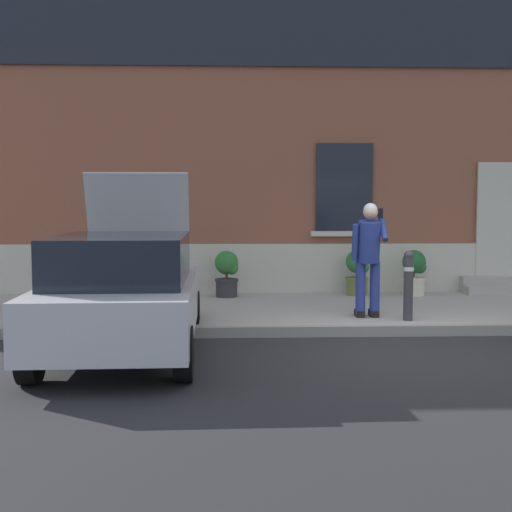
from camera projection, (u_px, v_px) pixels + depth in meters
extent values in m
plane|color=#232326|center=(401.00, 351.00, 8.57)|extent=(80.00, 80.00, 0.00)
cube|color=#99968E|center=(359.00, 310.00, 11.35)|extent=(24.00, 3.60, 0.15)
cube|color=gray|center=(384.00, 331.00, 9.50)|extent=(24.00, 0.12, 0.15)
cube|color=brown|center=(338.00, 112.00, 13.55)|extent=(24.00, 1.40, 7.50)
cube|color=#BCB7A8|center=(342.00, 272.00, 13.09)|extent=(24.00, 0.08, 1.10)
cube|color=black|center=(505.00, 222.00, 13.13)|extent=(1.00, 0.08, 2.10)
cube|color=#BCB7A8|center=(506.00, 220.00, 13.10)|extent=(1.16, 0.06, 2.24)
cube|color=black|center=(344.00, 187.00, 12.95)|extent=(1.10, 0.06, 1.70)
cube|color=#BCB7A8|center=(344.00, 234.00, 12.99)|extent=(1.30, 0.12, 0.10)
cube|color=black|center=(345.00, 29.00, 12.71)|extent=(16.80, 0.06, 1.40)
cube|color=#9E998E|center=(506.00, 284.00, 13.09)|extent=(1.82, 0.32, 0.32)
cube|color=#B7B7BF|center=(125.00, 305.00, 8.36)|extent=(1.84, 4.04, 0.64)
cube|color=black|center=(123.00, 258.00, 8.17)|extent=(1.59, 2.43, 0.56)
cube|color=black|center=(143.00, 299.00, 10.38)|extent=(1.66, 0.14, 0.20)
cube|color=yellow|center=(143.00, 288.00, 10.37)|extent=(0.52, 0.03, 0.12)
cube|color=#B21414|center=(93.00, 271.00, 10.30)|extent=(0.16, 0.04, 0.18)
cube|color=#B21414|center=(191.00, 271.00, 10.39)|extent=(0.16, 0.04, 0.18)
cube|color=#B7B7BF|center=(137.00, 202.00, 9.71)|extent=(1.49, 0.40, 0.87)
cylinder|color=black|center=(30.00, 356.00, 6.95)|extent=(0.21, 0.60, 0.60)
cylinder|color=black|center=(183.00, 354.00, 7.04)|extent=(0.21, 0.60, 0.60)
cylinder|color=black|center=(83.00, 312.00, 9.73)|extent=(0.21, 0.60, 0.60)
cylinder|color=black|center=(193.00, 311.00, 9.83)|extent=(0.21, 0.60, 0.60)
cylinder|color=#333338|center=(408.00, 289.00, 9.88)|extent=(0.14, 0.14, 0.95)
sphere|color=#333338|center=(409.00, 256.00, 9.84)|extent=(0.15, 0.15, 0.15)
cylinder|color=silver|center=(409.00, 269.00, 9.86)|extent=(0.15, 0.15, 0.06)
cylinder|color=navy|center=(360.00, 288.00, 10.17)|extent=(0.15, 0.15, 0.82)
cube|color=black|center=(359.00, 313.00, 10.26)|extent=(0.12, 0.28, 0.10)
cylinder|color=navy|center=(375.00, 288.00, 10.18)|extent=(0.15, 0.15, 0.82)
cube|color=black|center=(374.00, 313.00, 10.27)|extent=(0.12, 0.28, 0.10)
cylinder|color=navy|center=(369.00, 241.00, 10.07)|extent=(0.34, 0.44, 0.67)
sphere|color=tan|center=(370.00, 212.00, 9.96)|extent=(0.22, 0.22, 0.22)
sphere|color=silver|center=(370.00, 210.00, 9.96)|extent=(0.21, 0.21, 0.21)
cylinder|color=navy|center=(355.00, 242.00, 10.02)|extent=(0.09, 0.18, 0.57)
cylinder|color=navy|center=(383.00, 228.00, 10.02)|extent=(0.09, 0.42, 0.41)
cube|color=black|center=(381.00, 213.00, 9.95)|extent=(0.07, 0.02, 0.15)
cylinder|color=#B25B38|center=(93.00, 288.00, 12.33)|extent=(0.40, 0.40, 0.34)
cylinder|color=#B25B38|center=(93.00, 281.00, 12.32)|extent=(0.44, 0.44, 0.05)
cylinder|color=#47331E|center=(93.00, 273.00, 12.31)|extent=(0.04, 0.04, 0.24)
sphere|color=#387F33|center=(92.00, 263.00, 12.30)|extent=(0.44, 0.44, 0.44)
sphere|color=#387F33|center=(97.00, 269.00, 12.26)|extent=(0.24, 0.24, 0.24)
cylinder|color=#2D2D30|center=(227.00, 288.00, 12.43)|extent=(0.40, 0.40, 0.34)
cylinder|color=#2D2D30|center=(227.00, 280.00, 12.42)|extent=(0.44, 0.44, 0.05)
cylinder|color=#47331E|center=(227.00, 272.00, 12.41)|extent=(0.04, 0.04, 0.24)
sphere|color=#286B2D|center=(227.00, 263.00, 12.39)|extent=(0.44, 0.44, 0.44)
sphere|color=#286B2D|center=(232.00, 268.00, 12.35)|extent=(0.24, 0.24, 0.24)
cylinder|color=#606B38|center=(357.00, 286.00, 12.66)|extent=(0.40, 0.40, 0.34)
cylinder|color=#606B38|center=(357.00, 279.00, 12.65)|extent=(0.44, 0.44, 0.05)
cylinder|color=#47331E|center=(357.00, 271.00, 12.64)|extent=(0.04, 0.04, 0.24)
sphere|color=#286B2D|center=(357.00, 262.00, 12.62)|extent=(0.44, 0.44, 0.44)
sphere|color=#286B2D|center=(363.00, 267.00, 12.59)|extent=(0.24, 0.24, 0.24)
cylinder|color=beige|center=(414.00, 286.00, 12.63)|extent=(0.40, 0.40, 0.34)
cylinder|color=beige|center=(414.00, 279.00, 12.61)|extent=(0.44, 0.44, 0.05)
cylinder|color=#47331E|center=(414.00, 271.00, 12.60)|extent=(0.04, 0.04, 0.24)
sphere|color=#1E5628|center=(414.00, 262.00, 12.59)|extent=(0.44, 0.44, 0.44)
sphere|color=#1E5628|center=(420.00, 267.00, 12.55)|extent=(0.24, 0.24, 0.24)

